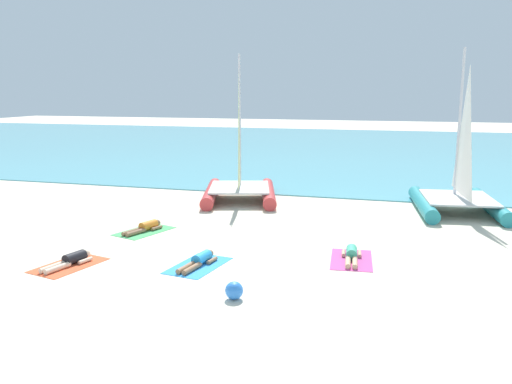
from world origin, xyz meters
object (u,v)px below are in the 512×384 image
(sailboat_teal, at_px, (458,189))
(towel_rightmost, at_px, (351,260))
(sailboat_red, at_px, (240,179))
(sunbather_leftmost, at_px, (71,260))
(sunbather_center_right, at_px, (199,260))
(sunbather_rightmost, at_px, (352,255))
(towel_leftmost, at_px, (69,265))
(sunbather_center_left, at_px, (146,227))
(beach_ball, at_px, (234,290))
(towel_center_left, at_px, (144,231))
(towel_center_right, at_px, (198,266))

(sailboat_teal, distance_m, towel_rightmost, 7.67)
(sailboat_red, relative_size, sunbather_leftmost, 3.86)
(sunbather_center_right, bearing_deg, sunbather_rightmost, 31.66)
(sailboat_teal, xyz_separation_m, sunbather_center_right, (-7.03, -8.44, -0.78))
(towel_leftmost, bearing_deg, sunbather_rightmost, 20.08)
(sailboat_teal, height_order, sunbather_center_left, sailboat_teal)
(sunbather_leftmost, relative_size, beach_ball, 3.86)
(sailboat_teal, height_order, towel_center_left, sailboat_teal)
(towel_center_left, relative_size, sunbather_center_left, 1.23)
(sunbather_center_right, bearing_deg, towel_center_right, -90.00)
(sunbather_center_right, height_order, towel_rightmost, sunbather_center_right)
(sailboat_red, bearing_deg, towel_center_left, -120.57)
(sunbather_leftmost, height_order, sunbather_rightmost, same)
(towel_leftmost, relative_size, towel_rightmost, 1.00)
(beach_ball, bearing_deg, sunbather_leftmost, 167.90)
(sailboat_red, distance_m, sunbather_center_right, 8.54)
(sunbather_center_left, bearing_deg, sailboat_teal, 47.30)
(sailboat_red, height_order, towel_center_left, sailboat_red)
(sailboat_teal, xyz_separation_m, towel_rightmost, (-3.21, -6.90, -0.90))
(sunbather_leftmost, relative_size, sunbather_center_left, 1.01)
(beach_ball, bearing_deg, towel_leftmost, 168.67)
(sailboat_teal, xyz_separation_m, sunbather_rightmost, (-3.22, -6.83, -0.78))
(towel_center_right, bearing_deg, towel_center_left, 137.60)
(sunbather_leftmost, xyz_separation_m, towel_center_left, (0.25, 3.60, -0.13))
(sailboat_teal, height_order, towel_rightmost, sailboat_teal)
(towel_leftmost, xyz_separation_m, sunbather_center_right, (3.29, 0.98, 0.13))
(sailboat_red, xyz_separation_m, towel_rightmost, (5.37, -6.82, -0.89))
(sunbather_center_left, distance_m, beach_ball, 6.59)
(sunbather_rightmost, bearing_deg, towel_center_right, -162.08)
(sunbather_leftmost, height_order, towel_rightmost, sunbather_leftmost)
(sunbather_center_right, xyz_separation_m, beach_ball, (1.62, -1.97, 0.07))
(sailboat_red, xyz_separation_m, towel_center_left, (-1.46, -5.68, -0.89))
(towel_leftmost, xyz_separation_m, sunbather_rightmost, (7.09, 2.59, 0.13))
(sunbather_center_right, bearing_deg, sailboat_teal, 58.99)
(sunbather_center_left, height_order, towel_center_right, sunbather_center_left)
(sunbather_rightmost, bearing_deg, sailboat_red, 122.70)
(sailboat_red, xyz_separation_m, sunbather_center_left, (-1.44, -5.62, -0.76))
(beach_ball, bearing_deg, towel_rightmost, 57.94)
(towel_leftmost, height_order, beach_ball, beach_ball)
(towel_rightmost, distance_m, beach_ball, 4.14)
(sunbather_rightmost, bearing_deg, beach_ball, -127.25)
(sailboat_red, bearing_deg, sunbather_rightmost, -67.69)
(sunbather_leftmost, bearing_deg, sailboat_red, 92.64)
(sailboat_red, height_order, towel_leftmost, sailboat_red)
(sailboat_teal, relative_size, sunbather_center_left, 3.96)
(sunbather_center_left, distance_m, towel_center_right, 4.10)
(towel_center_left, bearing_deg, sailboat_teal, 29.84)
(towel_center_right, relative_size, towel_rightmost, 1.00)
(sailboat_red, bearing_deg, beach_ball, -89.07)
(sunbather_center_left, bearing_deg, towel_center_left, -90.00)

